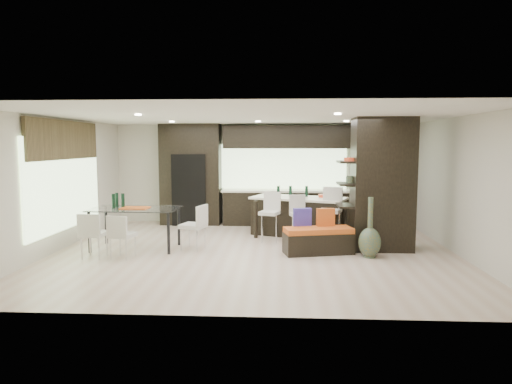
# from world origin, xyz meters

# --- Properties ---
(ground) EXTENTS (8.00, 8.00, 0.00)m
(ground) POSITION_xyz_m (0.00, 0.00, 0.00)
(ground) COLOR #C8AD99
(ground) RESTS_ON ground
(back_wall) EXTENTS (8.00, 0.02, 2.70)m
(back_wall) POSITION_xyz_m (0.00, 3.50, 1.35)
(back_wall) COLOR beige
(back_wall) RESTS_ON ground
(left_wall) EXTENTS (0.02, 7.00, 2.70)m
(left_wall) POSITION_xyz_m (-4.00, 0.00, 1.35)
(left_wall) COLOR beige
(left_wall) RESTS_ON ground
(right_wall) EXTENTS (0.02, 7.00, 2.70)m
(right_wall) POSITION_xyz_m (4.00, 0.00, 1.35)
(right_wall) COLOR beige
(right_wall) RESTS_ON ground
(ceiling) EXTENTS (8.00, 7.00, 0.02)m
(ceiling) POSITION_xyz_m (0.00, 0.00, 2.70)
(ceiling) COLOR white
(ceiling) RESTS_ON ground
(window_left) EXTENTS (0.04, 3.20, 1.90)m
(window_left) POSITION_xyz_m (-3.96, 0.20, 1.35)
(window_left) COLOR #B2D199
(window_left) RESTS_ON left_wall
(window_back) EXTENTS (3.40, 0.04, 1.20)m
(window_back) POSITION_xyz_m (0.60, 3.46, 1.55)
(window_back) COLOR #B2D199
(window_back) RESTS_ON back_wall
(stone_accent) EXTENTS (0.08, 3.00, 0.80)m
(stone_accent) POSITION_xyz_m (-3.93, 0.20, 2.25)
(stone_accent) COLOR brown
(stone_accent) RESTS_ON left_wall
(ceiling_spots) EXTENTS (4.00, 3.00, 0.02)m
(ceiling_spots) POSITION_xyz_m (0.00, 0.25, 2.68)
(ceiling_spots) COLOR white
(ceiling_spots) RESTS_ON ceiling
(back_cabinetry) EXTENTS (6.80, 0.68, 2.70)m
(back_cabinetry) POSITION_xyz_m (0.50, 3.17, 1.35)
(back_cabinetry) COLOR black
(back_cabinetry) RESTS_ON ground
(refrigerator) EXTENTS (0.90, 0.68, 1.90)m
(refrigerator) POSITION_xyz_m (-1.90, 3.12, 0.95)
(refrigerator) COLOR black
(refrigerator) RESTS_ON ground
(partition_column) EXTENTS (1.20, 0.80, 2.70)m
(partition_column) POSITION_xyz_m (2.60, 0.40, 1.35)
(partition_column) COLOR black
(partition_column) RESTS_ON ground
(kitchen_island) EXTENTS (2.38, 1.65, 0.91)m
(kitchen_island) POSITION_xyz_m (0.95, 1.74, 0.46)
(kitchen_island) COLOR black
(kitchen_island) RESTS_ON ground
(stool_left) EXTENTS (0.50, 0.50, 0.89)m
(stool_left) POSITION_xyz_m (0.28, 0.98, 0.44)
(stool_left) COLOR beige
(stool_left) RESTS_ON ground
(stool_mid) EXTENTS (0.46, 0.46, 0.84)m
(stool_mid) POSITION_xyz_m (0.95, 0.99, 0.42)
(stool_mid) COLOR beige
(stool_mid) RESTS_ON ground
(stool_right) EXTENTS (0.55, 0.55, 0.98)m
(stool_right) POSITION_xyz_m (1.62, 0.96, 0.49)
(stool_right) COLOR beige
(stool_right) RESTS_ON ground
(bench) EXTENTS (1.43, 0.81, 0.52)m
(bench) POSITION_xyz_m (1.27, -0.08, 0.26)
(bench) COLOR black
(bench) RESTS_ON ground
(floor_vase) EXTENTS (0.53, 0.53, 1.16)m
(floor_vase) POSITION_xyz_m (2.23, -0.34, 0.58)
(floor_vase) COLOR #435139
(floor_vase) RESTS_ON ground
(dining_table) EXTENTS (1.79, 1.04, 0.85)m
(dining_table) POSITION_xyz_m (-2.47, 0.13, 0.43)
(dining_table) COLOR white
(dining_table) RESTS_ON ground
(chair_near) EXTENTS (0.50, 0.50, 0.78)m
(chair_near) POSITION_xyz_m (-2.47, -0.66, 0.39)
(chair_near) COLOR beige
(chair_near) RESTS_ON ground
(chair_far) EXTENTS (0.46, 0.46, 0.81)m
(chair_far) POSITION_xyz_m (-3.02, -0.67, 0.40)
(chair_far) COLOR beige
(chair_far) RESTS_ON ground
(chair_end) EXTENTS (0.57, 0.57, 0.86)m
(chair_end) POSITION_xyz_m (-1.27, 0.13, 0.43)
(chair_end) COLOR beige
(chair_end) RESTS_ON ground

